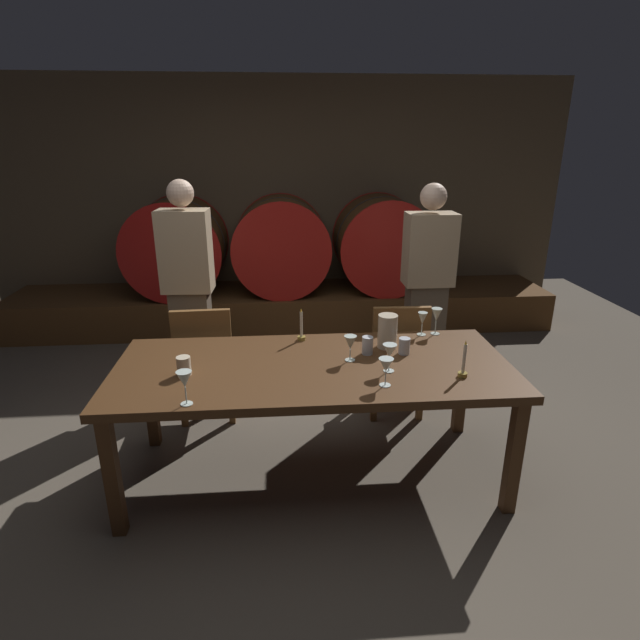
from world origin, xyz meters
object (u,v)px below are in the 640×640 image
wine_glass_center_left (386,366)px  cup_right (404,346)px  wine_barrel_left (177,247)px  wine_barrel_right (382,244)px  dining_table (313,375)px  cup_center (367,345)px  candle_right (463,367)px  wine_barrel_center (281,245)px  candle_left (301,331)px  guest_right (427,287)px  guest_left (189,288)px  wine_glass_left (350,343)px  wine_glass_right (422,319)px  wine_glass_center_right (390,352)px  cup_left (184,366)px  wine_glass_far_left (184,380)px  chair_left (205,357)px  wine_glass_far_right (436,316)px  chair_right (397,354)px  pitcher (387,331)px

wine_glass_center_left → cup_right: (0.20, 0.40, -0.06)m
wine_barrel_left → wine_barrel_right: (2.18, 0.00, 0.00)m
dining_table → cup_center: cup_center is taller
candle_right → wine_glass_center_left: bearing=-171.3°
wine_barrel_center → wine_barrel_left: bearing=180.0°
wine_barrel_right → wine_glass_center_left: 3.06m
wine_barrel_right → candle_left: size_ratio=4.66×
guest_right → cup_center: size_ratio=15.13×
guest_left → candle_right: (1.69, -1.46, -0.06)m
wine_glass_left → wine_glass_right: 0.64m
wine_glass_center_right → cup_left: bearing=177.7°
guest_left → cup_right: guest_left is taller
wine_glass_far_left → cup_center: wine_glass_far_left is taller
chair_left → cup_right: bearing=151.8°
guest_right → wine_glass_center_left: (-0.63, -1.46, 0.01)m
wine_barrel_right → guest_left: size_ratio=0.60×
candle_left → wine_glass_center_right: size_ratio=1.34×
dining_table → wine_glass_far_right: bearing=26.5°
chair_right → wine_glass_center_left: size_ratio=5.70×
guest_right → wine_glass_far_left: guest_right is taller
wine_barrel_right → wine_glass_far_left: 3.50m
pitcher → cup_center: 0.18m
wine_barrel_right → chair_right: 2.08m
candle_right → wine_glass_left: bearing=155.5°
wine_barrel_left → wine_glass_right: 3.04m
guest_right → wine_barrel_center: bearing=-53.6°
wine_glass_far_left → cup_left: size_ratio=1.65×
wine_barrel_right → guest_right: (0.06, -1.54, -0.05)m
dining_table → chair_right: size_ratio=2.58×
candle_left → wine_glass_center_left: size_ratio=1.40×
guest_right → candle_left: (-1.04, -0.79, -0.04)m
wine_glass_left → wine_glass_center_left: size_ratio=0.99×
wine_barrel_left → pitcher: (1.72, -2.49, -0.04)m
chair_left → cup_left: 0.87m
wine_glass_right → cup_left: 1.54m
cup_right → candle_left: bearing=156.2°
cup_center → cup_right: bearing=-4.1°
wine_glass_left → wine_glass_center_left: 0.36m
chair_left → wine_glass_center_right: bearing=140.8°
wine_glass_right → wine_glass_center_left: bearing=-118.8°
wine_glass_right → wine_glass_center_right: bearing=-121.9°
wine_barrel_right → wine_glass_right: 2.31m
wine_glass_center_right → cup_center: size_ratio=1.47×
wine_barrel_center → candle_right: size_ratio=4.68×
wine_barrel_left → dining_table: (1.24, -2.71, -0.21)m
guest_right → wine_glass_far_left: 2.27m
chair_left → guest_left: 0.65m
pitcher → wine_glass_right: 0.33m
wine_barrel_center → cup_right: bearing=-74.7°
wine_glass_far_left → wine_glass_center_left: size_ratio=1.14×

